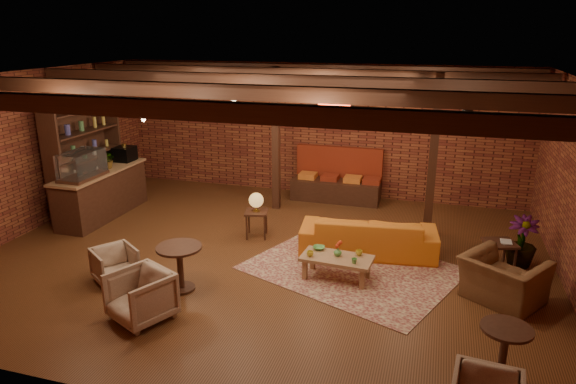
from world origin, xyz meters
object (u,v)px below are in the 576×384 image
(armchair_a, at_px, (115,263))
(armchair_right, at_px, (504,273))
(round_table_right, at_px, (504,345))
(plant_tall, at_px, (529,192))
(coffee_table, at_px, (336,259))
(armchair_b, at_px, (141,294))
(sofa, at_px, (368,235))
(round_table_left, at_px, (180,260))
(side_table_lamp, at_px, (256,204))
(side_table_book, at_px, (500,244))

(armchair_a, distance_m, armchair_right, 6.10)
(round_table_right, height_order, plant_tall, plant_tall)
(coffee_table, distance_m, armchair_b, 3.14)
(sofa, distance_m, round_table_right, 3.73)
(round_table_left, distance_m, plant_tall, 5.87)
(round_table_left, bearing_deg, side_table_lamp, 80.34)
(round_table_left, height_order, side_table_book, round_table_left)
(coffee_table, xyz_separation_m, armchair_a, (-3.44, -1.13, -0.03))
(armchair_a, distance_m, round_table_right, 5.89)
(coffee_table, xyz_separation_m, armchair_right, (2.56, -0.01, 0.12))
(coffee_table, relative_size, side_table_lamp, 1.31)
(sofa, bearing_deg, armchair_b, 42.24)
(round_table_right, relative_size, plant_tall, 0.25)
(side_table_lamp, xyz_separation_m, round_table_right, (4.26, -3.28, -0.24))
(armchair_b, height_order, round_table_right, armchair_b)
(coffee_table, relative_size, round_table_left, 1.62)
(armchair_b, bearing_deg, armchair_a, 165.33)
(sofa, height_order, armchair_a, sofa)
(side_table_lamp, distance_m, armchair_a, 2.93)
(side_table_lamp, bearing_deg, coffee_table, -35.17)
(armchair_right, bearing_deg, round_table_left, 46.64)
(coffee_table, xyz_separation_m, side_table_book, (2.59, 1.07, 0.14))
(sofa, relative_size, round_table_right, 3.57)
(armchair_right, height_order, round_table_right, armchair_right)
(armchair_b, distance_m, side_table_book, 5.87)
(sofa, bearing_deg, armchair_right, 144.90)
(round_table_right, bearing_deg, coffee_table, 140.64)
(plant_tall, bearing_deg, side_table_book, -138.35)
(side_table_book, height_order, round_table_right, round_table_right)
(coffee_table, relative_size, plant_tall, 0.44)
(armchair_b, height_order, side_table_book, armchair_b)
(armchair_b, relative_size, armchair_right, 0.73)
(plant_tall, bearing_deg, armchair_right, -106.40)
(coffee_table, xyz_separation_m, round_table_right, (2.39, -1.96, 0.11))
(armchair_b, bearing_deg, sofa, 74.97)
(sofa, xyz_separation_m, round_table_right, (2.03, -3.13, 0.10))
(armchair_b, height_order, plant_tall, plant_tall)
(armchair_a, height_order, armchair_b, armchair_b)
(sofa, relative_size, coffee_table, 2.05)
(sofa, height_order, round_table_right, sofa)
(armchair_b, bearing_deg, armchair_right, 47.91)
(side_table_lamp, bearing_deg, round_table_right, -37.58)
(coffee_table, relative_size, side_table_book, 1.95)
(round_table_left, bearing_deg, sofa, 40.34)
(armchair_b, relative_size, round_table_right, 1.15)
(armchair_b, bearing_deg, round_table_right, 26.56)
(coffee_table, bearing_deg, plant_tall, 25.29)
(coffee_table, bearing_deg, sofa, 72.96)
(coffee_table, xyz_separation_m, plant_tall, (2.97, 1.40, 1.00))
(side_table_lamp, xyz_separation_m, plant_tall, (4.85, 0.08, 0.66))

